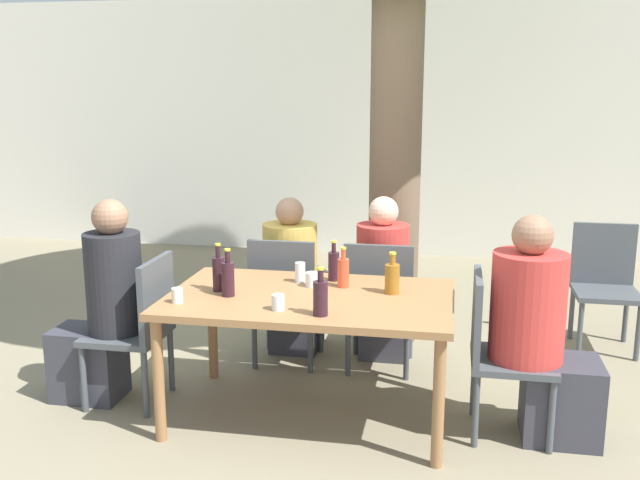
% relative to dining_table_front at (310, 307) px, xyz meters
% --- Properties ---
extents(ground_plane, '(30.00, 30.00, 0.00)m').
position_rel_dining_table_front_xyz_m(ground_plane, '(0.00, 0.00, -0.65)').
color(ground_plane, gray).
extents(cafe_building_wall, '(10.00, 0.08, 2.80)m').
position_rel_dining_table_front_xyz_m(cafe_building_wall, '(0.00, 4.17, 0.75)').
color(cafe_building_wall, silver).
rests_on(cafe_building_wall, ground_plane).
extents(dining_table_front, '(1.58, 0.98, 0.72)m').
position_rel_dining_table_front_xyz_m(dining_table_front, '(0.00, 0.00, 0.00)').
color(dining_table_front, '#996B42').
rests_on(dining_table_front, ground_plane).
extents(patio_chair_0, '(0.44, 0.44, 0.89)m').
position_rel_dining_table_front_xyz_m(patio_chair_0, '(-1.02, 0.00, -0.15)').
color(patio_chair_0, '#474C51').
rests_on(patio_chair_0, ground_plane).
extents(patio_chair_1, '(0.44, 0.44, 0.89)m').
position_rel_dining_table_front_xyz_m(patio_chair_1, '(1.02, 0.00, -0.15)').
color(patio_chair_1, '#474C51').
rests_on(patio_chair_1, ground_plane).
extents(patio_chair_2, '(0.44, 0.44, 0.89)m').
position_rel_dining_table_front_xyz_m(patio_chair_2, '(-0.32, 0.72, -0.15)').
color(patio_chair_2, '#474C51').
rests_on(patio_chair_2, ground_plane).
extents(patio_chair_3, '(0.44, 0.44, 0.89)m').
position_rel_dining_table_front_xyz_m(patio_chair_3, '(0.32, 0.72, -0.15)').
color(patio_chair_3, '#474C51').
rests_on(patio_chair_3, ground_plane).
extents(patio_chair_4, '(0.44, 0.44, 0.89)m').
position_rel_dining_table_front_xyz_m(patio_chair_4, '(1.85, 1.52, -0.15)').
color(patio_chair_4, '#474C51').
rests_on(patio_chair_4, ground_plane).
extents(person_seated_0, '(0.56, 0.33, 1.23)m').
position_rel_dining_table_front_xyz_m(person_seated_0, '(-1.25, -0.00, -0.10)').
color(person_seated_0, '#383842').
rests_on(person_seated_0, ground_plane).
extents(person_seated_1, '(0.60, 0.39, 1.22)m').
position_rel_dining_table_front_xyz_m(person_seated_1, '(1.25, -0.00, -0.10)').
color(person_seated_1, '#383842').
rests_on(person_seated_1, ground_plane).
extents(person_seated_2, '(0.37, 0.59, 1.13)m').
position_rel_dining_table_front_xyz_m(person_seated_2, '(-0.32, 0.96, -0.15)').
color(person_seated_2, '#383842').
rests_on(person_seated_2, ground_plane).
extents(person_seated_3, '(0.35, 0.58, 1.15)m').
position_rel_dining_table_front_xyz_m(person_seated_3, '(0.32, 0.96, -0.14)').
color(person_seated_3, '#383842').
rests_on(person_seated_3, ground_plane).
extents(wine_bottle_0, '(0.07, 0.07, 0.27)m').
position_rel_dining_table_front_xyz_m(wine_bottle_0, '(-0.44, -0.10, 0.17)').
color(wine_bottle_0, '#331923').
rests_on(wine_bottle_0, dining_table_front).
extents(soda_bottle_1, '(0.07, 0.07, 0.24)m').
position_rel_dining_table_front_xyz_m(soda_bottle_1, '(0.16, 0.20, 0.16)').
color(soda_bottle_1, '#DB4C2D').
rests_on(soda_bottle_1, dining_table_front).
extents(wine_bottle_2, '(0.07, 0.07, 0.24)m').
position_rel_dining_table_front_xyz_m(wine_bottle_2, '(0.08, 0.33, 0.16)').
color(wine_bottle_2, '#331923').
rests_on(wine_bottle_2, dining_table_front).
extents(wine_bottle_3, '(0.07, 0.07, 0.28)m').
position_rel_dining_table_front_xyz_m(wine_bottle_3, '(-0.52, -0.01, 0.18)').
color(wine_bottle_3, '#331923').
rests_on(wine_bottle_3, dining_table_front).
extents(amber_bottle_4, '(0.08, 0.08, 0.24)m').
position_rel_dining_table_front_xyz_m(amber_bottle_4, '(0.44, 0.12, 0.16)').
color(amber_bottle_4, '#9E661E').
rests_on(amber_bottle_4, dining_table_front).
extents(wine_bottle_5, '(0.08, 0.08, 0.25)m').
position_rel_dining_table_front_xyz_m(wine_bottle_5, '(0.12, -0.33, 0.17)').
color(wine_bottle_5, '#331923').
rests_on(wine_bottle_5, dining_table_front).
extents(drinking_glass_0, '(0.06, 0.06, 0.12)m').
position_rel_dining_table_front_xyz_m(drinking_glass_0, '(-0.11, 0.25, 0.13)').
color(drinking_glass_0, white).
rests_on(drinking_glass_0, dining_table_front).
extents(drinking_glass_1, '(0.06, 0.06, 0.08)m').
position_rel_dining_table_front_xyz_m(drinking_glass_1, '(-0.67, -0.27, 0.11)').
color(drinking_glass_1, silver).
rests_on(drinking_glass_1, dining_table_front).
extents(drinking_glass_2, '(0.07, 0.07, 0.08)m').
position_rel_dining_table_front_xyz_m(drinking_glass_2, '(-0.11, -0.29, 0.11)').
color(drinking_glass_2, silver).
rests_on(drinking_glass_2, dining_table_front).
extents(drinking_glass_3, '(0.08, 0.08, 0.08)m').
position_rel_dining_table_front_xyz_m(drinking_glass_3, '(-0.02, 0.18, 0.11)').
color(drinking_glass_3, white).
rests_on(drinking_glass_3, dining_table_front).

